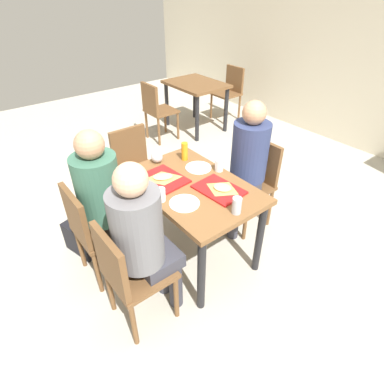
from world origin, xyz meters
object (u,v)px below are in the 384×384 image
object	(u,v)px
chair_far_side	(254,178)
condiment_bottle	(185,151)
person_in_brown_jacket	(143,234)
plastic_cup_a	(219,165)
person_in_red	(104,195)
foil_bundle	(157,157)
person_far_side	(246,160)
background_chair_near	(156,108)
tray_red_near	(165,179)
paper_plate_center	(198,168)
handbag	(82,238)
chair_near_right	(128,272)
background_chair_far	(230,89)
paper_plate_near_edge	(184,203)
main_table	(192,195)
chair_near_left	(92,228)
chair_left_end	(135,164)
pizza_slice_b	(222,188)
background_table	(196,91)
tray_red_far	(219,189)
soda_can	(237,206)
plastic_cup_b	(161,195)
pizza_slice_a	(163,177)

from	to	relation	value
chair_far_side	condiment_bottle	size ratio (longest dim) A/B	5.31
person_in_brown_jacket	plastic_cup_a	world-z (taller)	person_in_brown_jacket
person_in_red	foil_bundle	size ratio (longest dim) A/B	12.59
person_far_side	background_chair_near	xyz separation A→B (m)	(-2.18, 0.45, -0.25)
tray_red_near	condiment_bottle	distance (m)	0.37
paper_plate_center	handbag	xyz separation A→B (m)	(-0.46, -0.96, -0.59)
chair_near_right	background_chair_far	bearing A→B (deg)	126.83
paper_plate_near_edge	main_table	bearing A→B (deg)	129.61
chair_near_right	chair_near_left	bearing A→B (deg)	180.00
chair_left_end	paper_plate_near_edge	bearing A→B (deg)	-10.28
pizza_slice_b	background_table	bearing A→B (deg)	145.04
tray_red_near	tray_red_far	xyz separation A→B (m)	(0.38, 0.24, 0.00)
soda_can	background_chair_far	bearing A→B (deg)	136.49
foil_bundle	background_table	world-z (taller)	foil_bundle
person_in_red	chair_near_left	bearing A→B (deg)	-90.00
plastic_cup_b	chair_near_right	bearing A→B (deg)	-60.59
paper_plate_center	foil_bundle	distance (m)	0.37
person_far_side	pizza_slice_a	distance (m)	0.77
tray_red_far	plastic_cup_b	distance (m)	0.45
person_in_brown_jacket	tray_red_near	bearing A→B (deg)	134.25
tray_red_far	soda_can	bearing A→B (deg)	-18.24
main_table	chair_left_end	xyz separation A→B (m)	(-0.93, 0.00, -0.13)
pizza_slice_a	paper_plate_center	bearing A→B (deg)	85.04
main_table	person_in_brown_jacket	xyz separation A→B (m)	(0.27, -0.61, 0.12)
condiment_bottle	background_chair_near	size ratio (longest dim) A/B	0.19
background_table	background_chair_far	size ratio (longest dim) A/B	1.06
soda_can	handbag	size ratio (longest dim) A/B	0.38
chair_left_end	pizza_slice_b	distance (m)	1.18
main_table	paper_plate_near_edge	bearing A→B (deg)	-50.39
person_in_red	foil_bundle	bearing A→B (deg)	108.11
person_in_brown_jacket	background_table	bearing A→B (deg)	135.61
person_in_brown_jacket	background_table	xyz separation A→B (m)	(-2.45, 2.40, -0.14)
condiment_bottle	tray_red_far	bearing A→B (deg)	-9.36
paper_plate_center	condiment_bottle	size ratio (longest dim) A/B	1.38
paper_plate_near_edge	plastic_cup_b	bearing A→B (deg)	-141.66
person_far_side	handbag	world-z (taller)	person_far_side
soda_can	pizza_slice_b	bearing A→B (deg)	157.38
background_table	foil_bundle	bearing A→B (deg)	-46.65
paper_plate_near_edge	chair_near_left	bearing A→B (deg)	-128.77
tray_red_near	background_chair_near	world-z (taller)	background_chair_near
main_table	background_chair_far	xyz separation A→B (m)	(-2.18, 2.53, -0.13)
tray_red_far	person_in_brown_jacket	bearing A→B (deg)	-83.42
plastic_cup_a	plastic_cup_b	distance (m)	0.62
pizza_slice_b	plastic_cup_a	size ratio (longest dim) A/B	2.39
person_in_red	soda_can	xyz separation A→B (m)	(0.74, 0.62, 0.05)
chair_near_left	soda_can	size ratio (longest dim) A/B	6.96
soda_can	background_chair_near	distance (m)	2.86
tray_red_far	chair_far_side	bearing A→B (deg)	106.78
chair_far_side	pizza_slice_b	size ratio (longest dim) A/B	3.55
person_in_brown_jacket	chair_near_right	bearing A→B (deg)	-90.00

